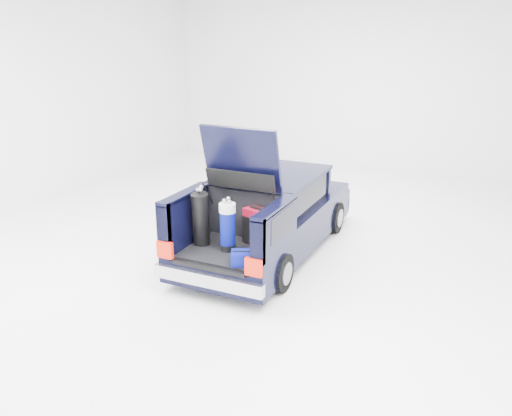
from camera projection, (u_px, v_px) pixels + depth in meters
The scene contains 6 objects.
ground at pixel (268, 251), 9.92m from camera, with size 14.00×14.00×0.00m, color white.
car at pixel (270, 215), 9.79m from camera, with size 1.87×4.65×2.47m.
red_suitcase at pixel (256, 226), 8.59m from camera, with size 0.43×0.35×0.62m.
black_golf_bag at pixel (201, 219), 8.49m from camera, with size 0.37×0.43×0.97m.
blue_golf_bag at pixel (228, 226), 8.32m from camera, with size 0.31×0.31×0.86m.
blue_duffel at pixel (245, 258), 7.90m from camera, with size 0.49×0.42×0.22m.
Camera 1 is at (3.68, -8.38, 3.90)m, focal length 38.00 mm.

